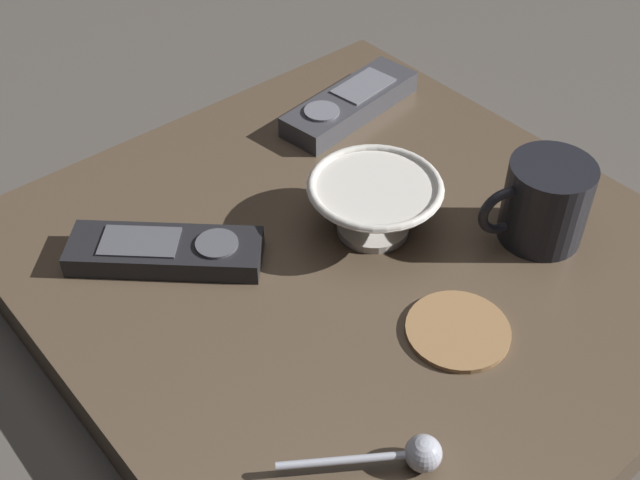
{
  "coord_description": "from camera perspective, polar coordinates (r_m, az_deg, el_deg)",
  "views": [
    {
      "loc": [
        0.37,
        0.39,
        0.56
      ],
      "look_at": [
        0.03,
        -0.02,
        0.07
      ],
      "focal_mm": 44.85,
      "sensor_mm": 36.0,
      "label": 1
    }
  ],
  "objects": [
    {
      "name": "ground_plane",
      "position": [
        0.78,
        2.45,
        -3.45
      ],
      "size": [
        6.0,
        6.0,
        0.0
      ],
      "primitive_type": "plane",
      "color": "#47423D"
    },
    {
      "name": "table",
      "position": [
        0.76,
        2.5,
        -2.2
      ],
      "size": [
        0.56,
        0.59,
        0.05
      ],
      "color": "#4C3D2D",
      "rests_on": "ground"
    },
    {
      "name": "cereal_bowl",
      "position": [
        0.75,
        3.89,
        2.61
      ],
      "size": [
        0.13,
        0.13,
        0.06
      ],
      "color": "beige",
      "rests_on": "table"
    },
    {
      "name": "coffee_mug",
      "position": [
        0.77,
        15.7,
        2.62
      ],
      "size": [
        0.11,
        0.08,
        0.08
      ],
      "color": "black",
      "rests_on": "table"
    },
    {
      "name": "teaspoon",
      "position": [
        0.6,
        6.59,
        -14.95
      ],
      "size": [
        0.1,
        0.08,
        0.03
      ],
      "color": "#A3A5B2",
      "rests_on": "table"
    },
    {
      "name": "tv_remote_near",
      "position": [
        0.92,
        2.18,
        9.72
      ],
      "size": [
        0.18,
        0.08,
        0.03
      ],
      "color": "#38383D",
      "rests_on": "table"
    },
    {
      "name": "tv_remote_far",
      "position": [
        0.75,
        -10.95,
        -0.78
      ],
      "size": [
        0.17,
        0.16,
        0.02
      ],
      "color": "black",
      "rests_on": "table"
    },
    {
      "name": "drink_coaster",
      "position": [
        0.69,
        9.72,
        -6.45
      ],
      "size": [
        0.09,
        0.09,
        0.01
      ],
      "color": "olive",
      "rests_on": "table"
    }
  ]
}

